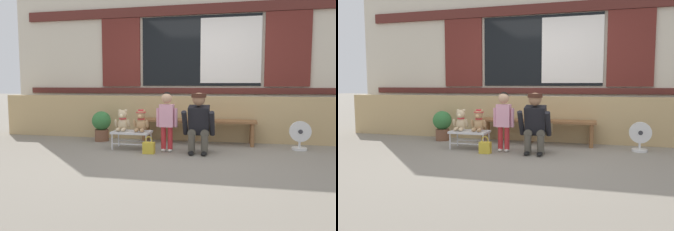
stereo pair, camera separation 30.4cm
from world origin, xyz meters
TOP-DOWN VIEW (x-y plane):
  - ground_plane at (0.00, 0.00)m, footprint 60.00×60.00m
  - brick_low_wall at (0.00, 1.43)m, footprint 8.15×0.25m
  - shop_facade at (0.00, 1.94)m, footprint 8.32×0.26m
  - wooden_bench_long at (0.04, 1.06)m, footprint 2.10×0.40m
  - small_display_bench at (-0.96, 0.34)m, footprint 0.64×0.36m
  - teddy_bear_plain at (-1.12, 0.34)m, footprint 0.28×0.26m
  - teddy_bear_with_hat at (-0.80, 0.34)m, footprint 0.28×0.27m
  - child_standing at (-0.35, 0.26)m, footprint 0.35×0.18m
  - adult_crouching at (0.18, 0.24)m, footprint 0.50×0.49m
  - handbag_on_ground at (-0.59, 0.04)m, footprint 0.18×0.11m
  - potted_plant at (-1.77, 0.94)m, footprint 0.36×0.36m
  - floor_fan at (1.77, 0.82)m, footprint 0.34×0.24m

SIDE VIEW (x-z plane):
  - ground_plane at x=0.00m, z-range 0.00..0.00m
  - handbag_on_ground at x=-0.59m, z-range -0.04..0.23m
  - floor_fan at x=1.77m, z-range 0.00..0.48m
  - small_display_bench at x=-0.96m, z-range 0.12..0.42m
  - potted_plant at x=-1.77m, z-range 0.04..0.61m
  - wooden_bench_long at x=0.04m, z-range 0.15..0.59m
  - brick_low_wall at x=0.00m, z-range 0.00..0.85m
  - teddy_bear_plain at x=-1.12m, z-range 0.28..0.65m
  - teddy_bear_with_hat at x=-0.80m, z-range 0.29..0.65m
  - adult_crouching at x=0.18m, z-range 0.01..0.96m
  - child_standing at x=-0.35m, z-range 0.11..1.07m
  - shop_facade at x=0.00m, z-range 0.01..3.57m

